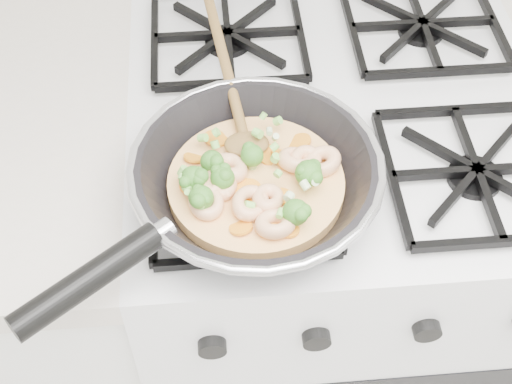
{
  "coord_description": "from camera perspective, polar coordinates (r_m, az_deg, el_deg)",
  "views": [
    {
      "loc": [
        -0.18,
        0.98,
        1.61
      ],
      "look_at": [
        -0.13,
        1.53,
        0.93
      ],
      "focal_mm": 50.36,
      "sensor_mm": 36.0,
      "label": 1
    }
  ],
  "objects": [
    {
      "name": "skillet",
      "position": [
        0.85,
        -0.31,
        1.02
      ],
      "size": [
        0.42,
        0.54,
        0.1
      ],
      "rotation": [
        0.0,
        0.0,
        -0.09
      ],
      "color": "black",
      "rests_on": "stove"
    },
    {
      "name": "stove",
      "position": [
        1.37,
        5.03,
        -6.57
      ],
      "size": [
        0.6,
        0.6,
        0.92
      ],
      "color": "white",
      "rests_on": "ground"
    }
  ]
}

